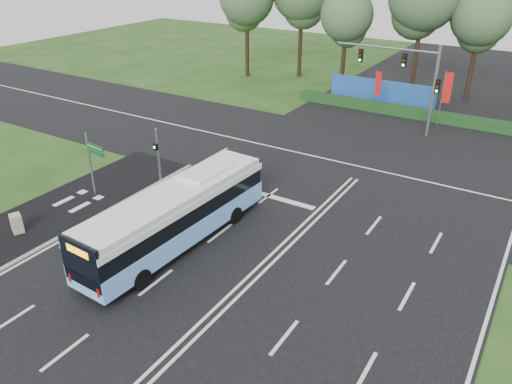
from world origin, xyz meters
TOP-DOWN VIEW (x-y plane):
  - ground at (0.00, 0.00)m, footprint 120.00×120.00m
  - road_main at (0.00, 0.00)m, footprint 20.00×120.00m
  - road_cross at (0.00, 12.00)m, footprint 120.00×14.00m
  - bike_path at (-12.50, -3.00)m, footprint 5.00×18.00m
  - kerb_strip at (-10.10, -3.00)m, footprint 0.25×18.00m
  - city_bus at (-4.50, -1.94)m, footprint 2.92×11.57m
  - pedestrian_signal at (-10.20, 3.09)m, footprint 0.32×0.42m
  - street_sign at (-12.05, -0.35)m, footprint 1.54×0.27m
  - utility_cabinet at (-12.43, -5.53)m, footprint 0.79×0.74m
  - banner_flag_left at (-3.39, 23.62)m, footprint 0.56×0.15m
  - banner_flag_mid at (2.37, 23.28)m, footprint 0.66×0.24m
  - traffic_light_gantry at (0.21, 20.50)m, footprint 8.41×0.28m
  - hedge at (0.00, 24.50)m, footprint 22.00×1.20m
  - blue_hoarding at (-4.00, 27.00)m, footprint 10.00×0.30m
  - eucalyptus_row at (1.18, 30.95)m, footprint 52.50×9.01m

SIDE VIEW (x-z plane):
  - ground at x=0.00m, z-range 0.00..0.00m
  - road_main at x=0.00m, z-range 0.00..0.04m
  - road_cross at x=0.00m, z-range 0.00..0.05m
  - bike_path at x=-12.50m, z-range 0.00..0.06m
  - kerb_strip at x=-10.10m, z-range 0.00..0.12m
  - hedge at x=0.00m, z-range 0.00..0.80m
  - utility_cabinet at x=-12.43m, z-range 0.00..1.06m
  - blue_hoarding at x=-4.00m, z-range 0.00..2.20m
  - city_bus at x=-4.50m, z-range 0.01..3.30m
  - pedestrian_signal at x=-10.20m, z-range 0.17..3.75m
  - street_sign at x=-12.05m, z-range 0.52..4.48m
  - banner_flag_left at x=-3.39m, z-range 0.61..4.46m
  - banner_flag_mid at x=2.37m, z-range 0.70..5.29m
  - traffic_light_gantry at x=0.21m, z-range 1.16..8.16m
  - eucalyptus_row at x=1.18m, z-range 1.92..14.40m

